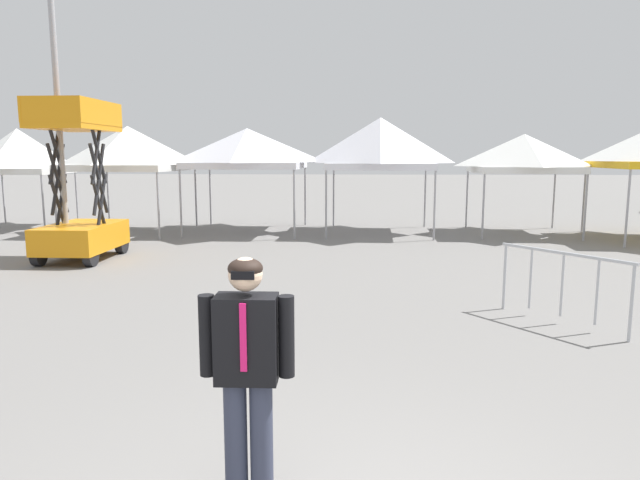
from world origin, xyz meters
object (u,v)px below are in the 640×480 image
canopy_tent_right_of_center (524,153)px  person_foreground (247,365)px  canopy_tent_center (128,148)px  canopy_tent_far_left (247,148)px  canopy_tent_far_right (18,151)px  crowd_barrier_near_person (563,273)px  canopy_tent_left_of_center (380,144)px  light_pole_near_lift (53,31)px  scissor_lift (80,212)px

canopy_tent_right_of_center → person_foreground: (-6.04, -14.44, -1.47)m
canopy_tent_right_of_center → person_foreground: bearing=-112.7°
canopy_tent_center → canopy_tent_far_left: canopy_tent_center is taller
canopy_tent_far_right → crowd_barrier_near_person: (14.25, -10.51, -1.83)m
canopy_tent_far_left → canopy_tent_left_of_center: bearing=-1.8°
canopy_tent_right_of_center → person_foreground: canopy_tent_right_of_center is taller
canopy_tent_left_of_center → light_pole_near_lift: bearing=-147.1°
canopy_tent_left_of_center → light_pole_near_lift: light_pole_near_lift is taller
canopy_tent_far_right → person_foreground: 18.42m
canopy_tent_far_left → canopy_tent_left_of_center: (4.23, -0.13, 0.15)m
canopy_tent_far_left → canopy_tent_left_of_center: size_ratio=1.00×
canopy_tent_far_left → person_foreground: size_ratio=2.03×
scissor_lift → light_pole_near_lift: 4.13m
canopy_tent_center → person_foreground: 15.64m
canopy_tent_left_of_center → light_pole_near_lift: 9.49m
canopy_tent_right_of_center → crowd_barrier_near_person: size_ratio=1.85×
light_pole_near_lift → crowd_barrier_near_person: bearing=-26.3°
canopy_tent_right_of_center → canopy_tent_left_of_center: bearing=-179.9°
canopy_tent_right_of_center → light_pole_near_lift: bearing=-157.6°
canopy_tent_center → light_pole_near_lift: (0.26, -4.76, 2.58)m
canopy_tent_left_of_center → scissor_lift: size_ratio=0.98×
canopy_tent_center → light_pole_near_lift: light_pole_near_lift is taller
light_pole_near_lift → crowd_barrier_near_person: light_pole_near_lift is taller
canopy_tent_left_of_center → scissor_lift: bearing=-144.7°
canopy_tent_center → light_pole_near_lift: bearing=-86.8°
canopy_tent_left_of_center → canopy_tent_center: bearing=-178.4°
canopy_tent_center → crowd_barrier_near_person: bearing=-43.6°
canopy_tent_far_left → scissor_lift: (-3.03, -5.27, -1.52)m
canopy_tent_center → canopy_tent_left_of_center: 7.97m
canopy_tent_left_of_center → canopy_tent_far_left: bearing=178.2°
canopy_tent_left_of_center → person_foreground: size_ratio=2.03×
person_foreground → canopy_tent_right_of_center: bearing=67.3°
scissor_lift → crowd_barrier_near_person: (9.42, -4.72, -0.38)m
canopy_tent_far_left → canopy_tent_far_right: bearing=176.2°
canopy_tent_center → crowd_barrier_near_person: (10.13, -9.63, -1.90)m
light_pole_near_lift → scissor_lift: bearing=-18.5°
light_pole_near_lift → canopy_tent_left_of_center: bearing=32.9°
canopy_tent_far_right → canopy_tent_center: bearing=-12.0°
canopy_tent_left_of_center → person_foreground: canopy_tent_left_of_center is taller
canopy_tent_right_of_center → crowd_barrier_near_person: canopy_tent_right_of_center is taller
scissor_lift → crowd_barrier_near_person: bearing=-26.6°
scissor_lift → canopy_tent_far_right: bearing=129.9°
person_foreground → crowd_barrier_near_person: person_foreground is taller
scissor_lift → canopy_tent_far_left: bearing=60.1°
scissor_lift → light_pole_near_lift: bearing=161.5°
scissor_lift → crowd_barrier_near_person: scissor_lift is taller
light_pole_near_lift → crowd_barrier_near_person: 11.88m
canopy_tent_center → canopy_tent_left_of_center: canopy_tent_left_of_center is taller
canopy_tent_center → light_pole_near_lift: 5.42m
canopy_tent_center → canopy_tent_right_of_center: size_ratio=1.15×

